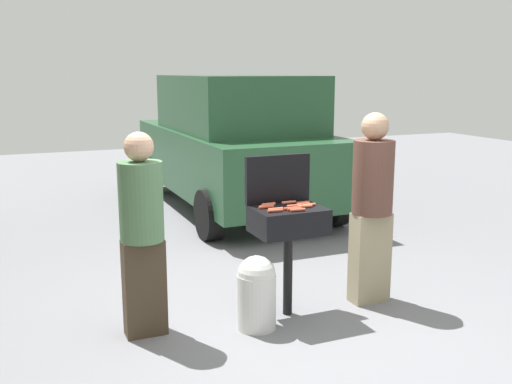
# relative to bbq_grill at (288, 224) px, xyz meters

# --- Properties ---
(ground_plane) EXTENTS (24.00, 24.00, 0.00)m
(ground_plane) POSITION_rel_bbq_grill_xyz_m (-0.02, -0.24, -0.81)
(ground_plane) COLOR slate
(bbq_grill) EXTENTS (0.60, 0.44, 0.95)m
(bbq_grill) POSITION_rel_bbq_grill_xyz_m (0.00, 0.00, 0.00)
(bbq_grill) COLOR black
(bbq_grill) RESTS_ON ground
(grill_lid_open) EXTENTS (0.60, 0.05, 0.42)m
(grill_lid_open) POSITION_rel_bbq_grill_xyz_m (0.00, 0.22, 0.36)
(grill_lid_open) COLOR black
(grill_lid_open) RESTS_ON bbq_grill
(hot_dog_0) EXTENTS (0.13, 0.04, 0.03)m
(hot_dog_0) POSITION_rel_bbq_grill_xyz_m (0.13, -0.06, 0.16)
(hot_dog_0) COLOR #C6593D
(hot_dog_0) RESTS_ON bbq_grill
(hot_dog_1) EXTENTS (0.13, 0.04, 0.03)m
(hot_dog_1) POSITION_rel_bbq_grill_xyz_m (0.05, -0.01, 0.16)
(hot_dog_1) COLOR #B74C33
(hot_dog_1) RESTS_ON bbq_grill
(hot_dog_2) EXTENTS (0.13, 0.04, 0.03)m
(hot_dog_2) POSITION_rel_bbq_grill_xyz_m (0.14, 0.02, 0.16)
(hot_dog_2) COLOR #AD4228
(hot_dog_2) RESTS_ON bbq_grill
(hot_dog_3) EXTENTS (0.13, 0.03, 0.03)m
(hot_dog_3) POSITION_rel_bbq_grill_xyz_m (0.00, -0.11, 0.16)
(hot_dog_3) COLOR #AD4228
(hot_dog_3) RESTS_ON bbq_grill
(hot_dog_4) EXTENTS (0.13, 0.04, 0.03)m
(hot_dog_4) POSITION_rel_bbq_grill_xyz_m (0.18, -0.02, 0.16)
(hot_dog_4) COLOR #C6593D
(hot_dog_4) RESTS_ON bbq_grill
(hot_dog_5) EXTENTS (0.13, 0.03, 0.03)m
(hot_dog_5) POSITION_rel_bbq_grill_xyz_m (0.07, 0.13, 0.16)
(hot_dog_5) COLOR #C6593D
(hot_dog_5) RESTS_ON bbq_grill
(hot_dog_6) EXTENTS (0.13, 0.03, 0.03)m
(hot_dog_6) POSITION_rel_bbq_grill_xyz_m (-0.02, -0.08, 0.16)
(hot_dog_6) COLOR #AD4228
(hot_dog_6) RESTS_ON bbq_grill
(hot_dog_7) EXTENTS (0.13, 0.04, 0.03)m
(hot_dog_7) POSITION_rel_bbq_grill_xyz_m (-0.13, 0.13, 0.16)
(hot_dog_7) COLOR #C6593D
(hot_dog_7) RESTS_ON bbq_grill
(hot_dog_8) EXTENTS (0.13, 0.04, 0.03)m
(hot_dog_8) POSITION_rel_bbq_grill_xyz_m (0.01, -0.15, 0.16)
(hot_dog_8) COLOR #B74C33
(hot_dog_8) RESTS_ON bbq_grill
(hot_dog_9) EXTENTS (0.13, 0.03, 0.03)m
(hot_dog_9) POSITION_rel_bbq_grill_xyz_m (-0.19, 0.05, 0.16)
(hot_dog_9) COLOR #AD4228
(hot_dog_9) RESTS_ON bbq_grill
(hot_dog_10) EXTENTS (0.13, 0.04, 0.03)m
(hot_dog_10) POSITION_rel_bbq_grill_xyz_m (0.17, 0.07, 0.16)
(hot_dog_10) COLOR #AD4228
(hot_dog_10) RESTS_ON bbq_grill
(hot_dog_11) EXTENTS (0.13, 0.03, 0.03)m
(hot_dog_11) POSITION_rel_bbq_grill_xyz_m (-0.15, -0.05, 0.16)
(hot_dog_11) COLOR #C6593D
(hot_dog_11) RESTS_ON bbq_grill
(hot_dog_12) EXTENTS (0.13, 0.04, 0.03)m
(hot_dog_12) POSITION_rel_bbq_grill_xyz_m (-0.17, -0.10, 0.16)
(hot_dog_12) COLOR #B74C33
(hot_dog_12) RESTS_ON bbq_grill
(hot_dog_13) EXTENTS (0.13, 0.03, 0.03)m
(hot_dog_13) POSITION_rel_bbq_grill_xyz_m (-0.17, 0.08, 0.16)
(hot_dog_13) COLOR #B74C33
(hot_dog_13) RESTS_ON bbq_grill
(propane_tank) EXTENTS (0.32, 0.32, 0.62)m
(propane_tank) POSITION_rel_bbq_grill_xyz_m (-0.36, -0.16, -0.49)
(propane_tank) COLOR silver
(propane_tank) RESTS_ON ground
(person_left) EXTENTS (0.34, 0.34, 1.63)m
(person_left) POSITION_rel_bbq_grill_xyz_m (-1.23, 0.09, 0.08)
(person_left) COLOR #3F3323
(person_left) RESTS_ON ground
(person_right) EXTENTS (0.36, 0.36, 1.73)m
(person_right) POSITION_rel_bbq_grill_xyz_m (0.82, -0.02, 0.13)
(person_right) COLOR gray
(person_right) RESTS_ON ground
(parked_minivan) EXTENTS (2.03, 4.40, 2.02)m
(parked_minivan) POSITION_rel_bbq_grill_xyz_m (1.02, 3.95, 0.22)
(parked_minivan) COLOR #234C2D
(parked_minivan) RESTS_ON ground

